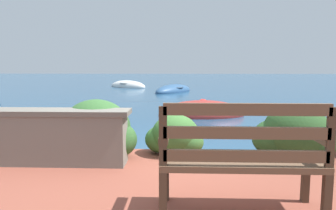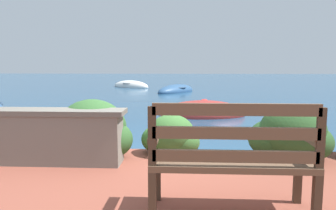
{
  "view_description": "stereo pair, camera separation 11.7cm",
  "coord_description": "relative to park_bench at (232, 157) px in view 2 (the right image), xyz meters",
  "views": [
    {
      "loc": [
        0.5,
        -4.52,
        1.44
      ],
      "look_at": [
        0.2,
        3.2,
        0.44
      ],
      "focal_mm": 35.0,
      "sensor_mm": 36.0,
      "label": 1
    },
    {
      "loc": [
        0.62,
        -4.52,
        1.44
      ],
      "look_at": [
        0.2,
        3.2,
        0.44
      ],
      "focal_mm": 35.0,
      "sensor_mm": 36.0,
      "label": 2
    }
  ],
  "objects": [
    {
      "name": "hedge_clump_left",
      "position": [
        -2.64,
        1.54,
        -0.26
      ],
      "size": [
        0.77,
        0.55,
        0.52
      ],
      "color": "#38662D",
      "rests_on": "patio_terrace"
    },
    {
      "name": "rowboat_outer",
      "position": [
        -3.62,
        16.76,
        -0.64
      ],
      "size": [
        2.67,
        2.22,
        0.72
      ],
      "rotation": [
        0.0,
        0.0,
        5.69
      ],
      "color": "silver",
      "rests_on": "ground_plane"
    },
    {
      "name": "rowboat_nearest",
      "position": [
        0.11,
        6.38,
        -0.64
      ],
      "size": [
        2.44,
        1.47,
        0.74
      ],
      "rotation": [
        0.0,
        0.0,
        3.24
      ],
      "color": "#9E2D28",
      "rests_on": "ground_plane"
    },
    {
      "name": "hedge_clump_far_right",
      "position": [
        0.97,
        1.62,
        -0.18
      ],
      "size": [
        1.04,
        0.75,
        0.7
      ],
      "color": "#284C23",
      "rests_on": "patio_terrace"
    },
    {
      "name": "park_bench",
      "position": [
        0.0,
        0.0,
        0.0
      ],
      "size": [
        1.3,
        0.48,
        0.93
      ],
      "rotation": [
        0.0,
        0.0,
        -0.04
      ],
      "color": "#433123",
      "rests_on": "patio_terrace"
    },
    {
      "name": "hedge_clump_centre",
      "position": [
        -1.59,
        1.56,
        -0.15
      ],
      "size": [
        1.11,
        0.8,
        0.76
      ],
      "color": "#2D5628",
      "rests_on": "patio_terrace"
    },
    {
      "name": "mooring_buoy",
      "position": [
        0.25,
        8.18,
        -0.63
      ],
      "size": [
        0.43,
        0.43,
        0.39
      ],
      "color": "red",
      "rests_on": "ground_plane"
    },
    {
      "name": "stone_wall",
      "position": [
        -2.26,
        1.28,
        -0.15
      ],
      "size": [
        2.34,
        0.39,
        0.66
      ],
      "color": "slate",
      "rests_on": "patio_terrace"
    },
    {
      "name": "ground_plane",
      "position": [
        -0.98,
        1.98,
        -0.7
      ],
      "size": [
        80.0,
        80.0,
        0.0
      ],
      "color": "navy"
    },
    {
      "name": "rowboat_far",
      "position": [
        -0.84,
        13.72,
        -0.64
      ],
      "size": [
        2.28,
        2.8,
        0.68
      ],
      "rotation": [
        0.0,
        0.0,
        4.14
      ],
      "color": "#2D517A",
      "rests_on": "ground_plane"
    },
    {
      "name": "hedge_clump_right",
      "position": [
        -0.56,
        1.75,
        -0.25
      ],
      "size": [
        0.79,
        0.57,
        0.54
      ],
      "color": "#38662D",
      "rests_on": "patio_terrace"
    }
  ]
}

